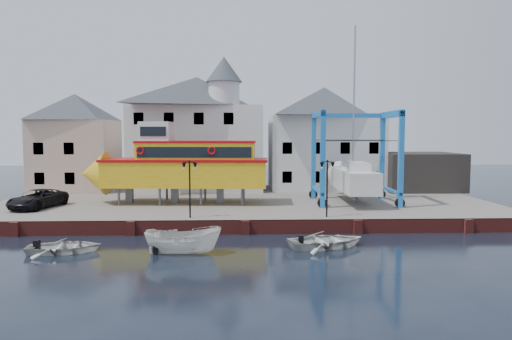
{
  "coord_description": "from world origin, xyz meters",
  "views": [
    {
      "loc": [
        -0.35,
        -31.7,
        7.14
      ],
      "look_at": [
        1.0,
        7.0,
        4.0
      ],
      "focal_mm": 32.0,
      "sensor_mm": 36.0,
      "label": 1
    }
  ],
  "objects": [
    {
      "name": "hardstanding",
      "position": [
        0.0,
        11.0,
        0.5
      ],
      "size": [
        44.0,
        22.0,
        1.0
      ],
      "primitive_type": "cube",
      "color": "slate",
      "rests_on": "ground"
    },
    {
      "name": "motorboat_a",
      "position": [
        -3.74,
        -5.02,
        0.0
      ],
      "size": [
        4.62,
        1.83,
        1.77
      ],
      "primitive_type": "imported",
      "rotation": [
        0.0,
        0.0,
        1.55
      ],
      "color": "silver",
      "rests_on": "ground"
    },
    {
      "name": "ground",
      "position": [
        0.0,
        0.0,
        0.0
      ],
      "size": [
        140.0,
        140.0,
        0.0
      ],
      "primitive_type": "plane",
      "color": "black",
      "rests_on": "ground"
    },
    {
      "name": "motorboat_b",
      "position": [
        5.05,
        -3.71,
        0.0
      ],
      "size": [
        5.56,
        4.5,
        1.02
      ],
      "primitive_type": "imported",
      "rotation": [
        0.0,
        0.0,
        1.79
      ],
      "color": "silver",
      "rests_on": "ground"
    },
    {
      "name": "tour_boat",
      "position": [
        -6.06,
        8.22,
        4.36
      ],
      "size": [
        16.52,
        4.75,
        7.11
      ],
      "rotation": [
        0.0,
        0.0,
        -0.05
      ],
      "color": "#59595E",
      "rests_on": "hardstanding"
    },
    {
      "name": "quay_wall",
      "position": [
        -0.0,
        0.1,
        0.5
      ],
      "size": [
        44.0,
        0.47,
        1.0
      ],
      "color": "maroon",
      "rests_on": "ground"
    },
    {
      "name": "lamp_post_left",
      "position": [
        -4.0,
        1.2,
        4.17
      ],
      "size": [
        1.12,
        0.32,
        4.2
      ],
      "color": "black",
      "rests_on": "hardstanding"
    },
    {
      "name": "building_white_right",
      "position": [
        9.0,
        19.0,
        6.6
      ],
      "size": [
        12.0,
        8.0,
        11.2
      ],
      "color": "silver",
      "rests_on": "hardstanding"
    },
    {
      "name": "van",
      "position": [
        -17.01,
        6.03,
        1.76
      ],
      "size": [
        3.71,
        5.88,
        1.51
      ],
      "primitive_type": "imported",
      "rotation": [
        0.0,
        0.0,
        -0.24
      ],
      "color": "black",
      "rests_on": "hardstanding"
    },
    {
      "name": "travel_lift",
      "position": [
        9.67,
        8.73,
        3.57
      ],
      "size": [
        7.33,
        10.28,
        15.47
      ],
      "rotation": [
        0.0,
        0.0,
        -0.02
      ],
      "color": "blue",
      "rests_on": "hardstanding"
    },
    {
      "name": "shed_dark",
      "position": [
        19.0,
        17.0,
        3.0
      ],
      "size": [
        8.0,
        7.0,
        4.0
      ],
      "primitive_type": "cube",
      "color": "#272523",
      "rests_on": "hardstanding"
    },
    {
      "name": "motorboat_d",
      "position": [
        -10.94,
        -4.43,
        0.0
      ],
      "size": [
        4.66,
        3.62,
        0.89
      ],
      "primitive_type": "imported",
      "rotation": [
        0.0,
        0.0,
        1.71
      ],
      "color": "silver",
      "rests_on": "ground"
    },
    {
      "name": "lamp_post_right",
      "position": [
        6.0,
        1.2,
        4.17
      ],
      "size": [
        1.12,
        0.32,
        4.2
      ],
      "color": "black",
      "rests_on": "hardstanding"
    },
    {
      "name": "building_pink",
      "position": [
        -18.0,
        18.0,
        6.15
      ],
      "size": [
        8.0,
        7.0,
        10.3
      ],
      "color": "tan",
      "rests_on": "hardstanding"
    },
    {
      "name": "building_white_main",
      "position": [
        -4.87,
        18.39,
        7.34
      ],
      "size": [
        14.0,
        8.3,
        14.0
      ],
      "color": "silver",
      "rests_on": "hardstanding"
    }
  ]
}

